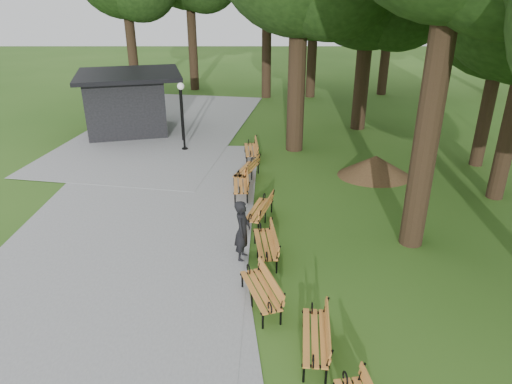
{
  "coord_description": "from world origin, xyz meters",
  "views": [
    {
      "loc": [
        0.07,
        -10.65,
        7.31
      ],
      "look_at": [
        0.09,
        3.1,
        1.1
      ],
      "focal_mm": 32.65,
      "sensor_mm": 36.0,
      "label": 1
    }
  ],
  "objects_px": {
    "bench_2": "(260,291)",
    "bench_6": "(247,170)",
    "bench_1": "(315,337)",
    "lawn_tree_5": "(509,3)",
    "person": "(243,231)",
    "lamp_post": "(182,102)",
    "bench_5": "(241,184)",
    "dirt_mound": "(375,166)",
    "kiosk": "(126,103)",
    "bench_7": "(251,150)",
    "bench_3": "(265,244)",
    "bench_4": "(259,210)"
  },
  "relations": [
    {
      "from": "bench_1",
      "to": "lawn_tree_5",
      "type": "height_order",
      "value": "lawn_tree_5"
    },
    {
      "from": "bench_1",
      "to": "bench_2",
      "type": "relative_size",
      "value": 1.0
    },
    {
      "from": "person",
      "to": "bench_7",
      "type": "relative_size",
      "value": 0.97
    },
    {
      "from": "bench_1",
      "to": "bench_6",
      "type": "height_order",
      "value": "same"
    },
    {
      "from": "bench_7",
      "to": "lamp_post",
      "type": "bearing_deg",
      "value": -115.48
    },
    {
      "from": "lamp_post",
      "to": "bench_4",
      "type": "distance_m",
      "value": 8.32
    },
    {
      "from": "bench_2",
      "to": "bench_6",
      "type": "distance_m",
      "value": 8.03
    },
    {
      "from": "kiosk",
      "to": "bench_6",
      "type": "bearing_deg",
      "value": -59.62
    },
    {
      "from": "bench_2",
      "to": "bench_7",
      "type": "bearing_deg",
      "value": 163.66
    },
    {
      "from": "bench_3",
      "to": "bench_5",
      "type": "relative_size",
      "value": 1.0
    },
    {
      "from": "bench_6",
      "to": "lawn_tree_5",
      "type": "xyz_separation_m",
      "value": [
        10.03,
        1.72,
        6.14
      ]
    },
    {
      "from": "kiosk",
      "to": "bench_6",
      "type": "relative_size",
      "value": 2.67
    },
    {
      "from": "bench_1",
      "to": "bench_3",
      "type": "bearing_deg",
      "value": -160.08
    },
    {
      "from": "kiosk",
      "to": "bench_5",
      "type": "bearing_deg",
      "value": -66.09
    },
    {
      "from": "bench_3",
      "to": "bench_1",
      "type": "bearing_deg",
      "value": 8.86
    },
    {
      "from": "dirt_mound",
      "to": "lawn_tree_5",
      "type": "xyz_separation_m",
      "value": [
        4.76,
        1.29,
        6.14
      ]
    },
    {
      "from": "bench_6",
      "to": "bench_7",
      "type": "xyz_separation_m",
      "value": [
        0.15,
        2.44,
        0.0
      ]
    },
    {
      "from": "bench_2",
      "to": "bench_1",
      "type": "bearing_deg",
      "value": 16.74
    },
    {
      "from": "bench_3",
      "to": "bench_5",
      "type": "xyz_separation_m",
      "value": [
        -0.83,
        4.38,
        0.0
      ]
    },
    {
      "from": "bench_3",
      "to": "bench_7",
      "type": "distance_m",
      "value": 8.28
    },
    {
      "from": "person",
      "to": "bench_6",
      "type": "bearing_deg",
      "value": 11.07
    },
    {
      "from": "person",
      "to": "bench_6",
      "type": "distance_m",
      "value": 5.91
    },
    {
      "from": "lamp_post",
      "to": "bench_1",
      "type": "distance_m",
      "value": 14.25
    },
    {
      "from": "dirt_mound",
      "to": "bench_7",
      "type": "distance_m",
      "value": 5.5
    },
    {
      "from": "dirt_mound",
      "to": "bench_7",
      "type": "bearing_deg",
      "value": 158.61
    },
    {
      "from": "lamp_post",
      "to": "bench_7",
      "type": "xyz_separation_m",
      "value": [
        3.16,
        -1.26,
        -1.85
      ]
    },
    {
      "from": "lamp_post",
      "to": "bench_2",
      "type": "height_order",
      "value": "lamp_post"
    },
    {
      "from": "lamp_post",
      "to": "bench_7",
      "type": "relative_size",
      "value": 1.68
    },
    {
      "from": "dirt_mound",
      "to": "bench_4",
      "type": "bearing_deg",
      "value": -139.78
    },
    {
      "from": "bench_4",
      "to": "lawn_tree_5",
      "type": "relative_size",
      "value": 0.2
    },
    {
      "from": "person",
      "to": "bench_7",
      "type": "xyz_separation_m",
      "value": [
        0.16,
        8.32,
        -0.48
      ]
    },
    {
      "from": "person",
      "to": "lamp_post",
      "type": "bearing_deg",
      "value": 28.55
    },
    {
      "from": "dirt_mound",
      "to": "bench_5",
      "type": "xyz_separation_m",
      "value": [
        -5.47,
        -1.87,
        -0.0
      ]
    },
    {
      "from": "lamp_post",
      "to": "bench_3",
      "type": "distance_m",
      "value": 10.37
    },
    {
      "from": "bench_2",
      "to": "dirt_mound",
      "type": "bearing_deg",
      "value": 132.33
    },
    {
      "from": "person",
      "to": "bench_2",
      "type": "height_order",
      "value": "person"
    },
    {
      "from": "bench_4",
      "to": "bench_6",
      "type": "distance_m",
      "value": 3.66
    },
    {
      "from": "bench_2",
      "to": "lamp_post",
      "type": "bearing_deg",
      "value": 178.46
    },
    {
      "from": "kiosk",
      "to": "dirt_mound",
      "type": "distance_m",
      "value": 13.23
    },
    {
      "from": "bench_4",
      "to": "bench_6",
      "type": "height_order",
      "value": "same"
    },
    {
      "from": "kiosk",
      "to": "bench_5",
      "type": "distance_m",
      "value": 10.22
    },
    {
      "from": "bench_1",
      "to": "bench_7",
      "type": "xyz_separation_m",
      "value": [
        -1.46,
        12.09,
        0.0
      ]
    },
    {
      "from": "dirt_mound",
      "to": "bench_2",
      "type": "distance_m",
      "value": 9.71
    },
    {
      "from": "dirt_mound",
      "to": "bench_1",
      "type": "distance_m",
      "value": 10.72
    },
    {
      "from": "kiosk",
      "to": "bench_1",
      "type": "relative_size",
      "value": 2.67
    },
    {
      "from": "kiosk",
      "to": "bench_5",
      "type": "height_order",
      "value": "kiosk"
    },
    {
      "from": "bench_6",
      "to": "bench_7",
      "type": "bearing_deg",
      "value": -164.58
    },
    {
      "from": "bench_5",
      "to": "bench_6",
      "type": "distance_m",
      "value": 1.46
    },
    {
      "from": "kiosk",
      "to": "bench_7",
      "type": "relative_size",
      "value": 2.67
    },
    {
      "from": "person",
      "to": "lamp_post",
      "type": "xyz_separation_m",
      "value": [
        -3.0,
        9.59,
        1.37
      ]
    }
  ]
}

